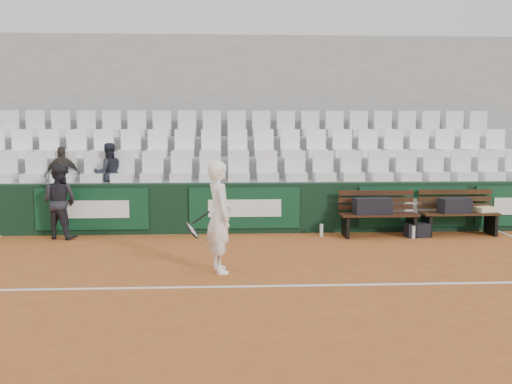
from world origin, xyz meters
name	(u,v)px	position (x,y,z in m)	size (l,w,h in m)	color
ground	(269,286)	(0.00, 0.00, 0.00)	(80.00, 80.00, 0.00)	#AC5926
court_baseline	(269,286)	(0.00, 0.00, 0.00)	(18.00, 0.06, 0.01)	white
back_barrier	(258,208)	(0.07, 3.99, 0.50)	(18.00, 0.34, 1.00)	black
grandstand_tier_front	(253,204)	(0.00, 4.62, 0.50)	(18.00, 0.95, 1.00)	gray
grandstand_tier_mid	(251,189)	(0.00, 5.58, 0.72)	(18.00, 0.95, 1.45)	gray
grandstand_tier_back	(249,175)	(0.00, 6.53, 0.95)	(18.00, 0.95, 1.90)	gray
grandstand_rear_wall	(248,124)	(0.00, 7.15, 2.20)	(18.00, 0.30, 4.40)	#989896
seat_row_front	(253,166)	(0.00, 4.45, 1.31)	(11.90, 0.44, 0.63)	white
seat_row_mid	(251,143)	(0.00, 5.40, 1.77)	(11.90, 0.44, 0.63)	white
seat_row_back	(249,123)	(0.00, 6.35, 2.21)	(11.90, 0.44, 0.63)	silver
bench_left	(379,225)	(2.39, 3.40, 0.23)	(1.50, 0.56, 0.45)	#351B0F
bench_right	(459,224)	(4.02, 3.48, 0.23)	(1.50, 0.56, 0.45)	#341F0F
sports_bag_left	(372,206)	(2.26, 3.40, 0.60)	(0.72, 0.31, 0.31)	black
sports_bag_right	(455,205)	(3.91, 3.45, 0.59)	(0.62, 0.29, 0.29)	black
towel	(485,209)	(4.56, 3.52, 0.50)	(0.37, 0.27, 0.10)	beige
sports_bag_ground	(417,230)	(3.13, 3.31, 0.13)	(0.44, 0.27, 0.27)	black
water_bottle_near	(321,230)	(1.29, 3.47, 0.12)	(0.07, 0.07, 0.24)	silver
water_bottle_far	(413,232)	(3.01, 3.17, 0.12)	(0.07, 0.07, 0.25)	#AFC0C6
tennis_player	(219,217)	(-0.67, 0.83, 0.82)	(0.76, 0.67, 1.63)	white
ball_kid	(60,201)	(-3.74, 3.55, 0.71)	(0.69, 0.54, 1.43)	black
spectator_b	(62,153)	(-3.93, 4.50, 1.59)	(0.69, 0.29, 1.18)	#322D28
spectator_c	(108,151)	(-2.99, 4.50, 1.63)	(0.61, 0.47, 1.25)	#202430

